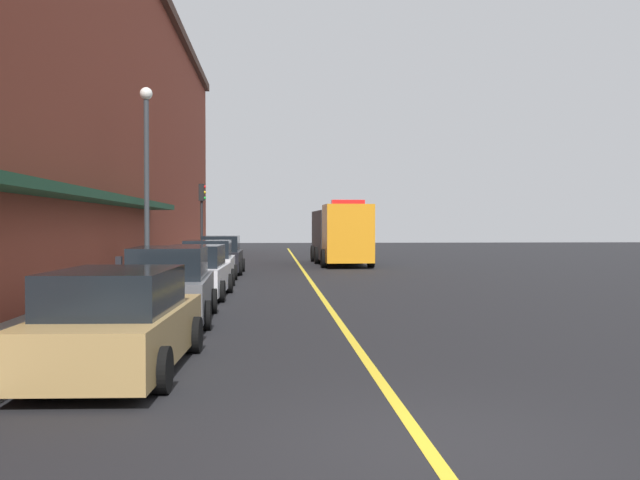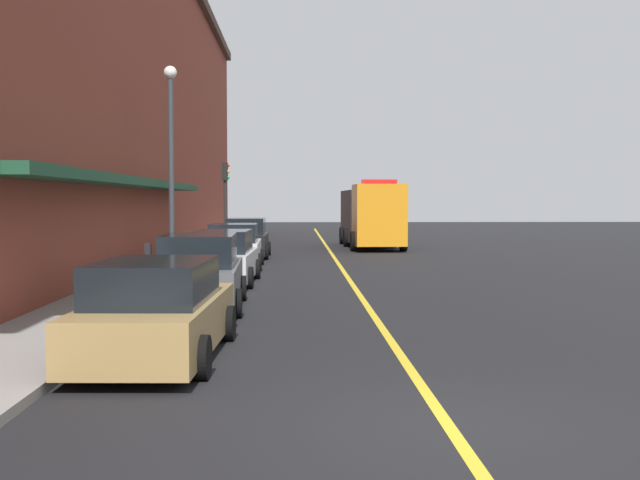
{
  "view_description": "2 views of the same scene",
  "coord_description": "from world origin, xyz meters",
  "px_view_note": "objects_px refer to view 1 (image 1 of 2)",
  "views": [
    {
      "loc": [
        -1.58,
        -7.19,
        2.27
      ],
      "look_at": [
        0.94,
        29.05,
        1.48
      ],
      "focal_mm": 39.47,
      "sensor_mm": 36.0,
      "label": 1
    },
    {
      "loc": [
        -1.72,
        -8.46,
        2.53
      ],
      "look_at": [
        -0.79,
        20.43,
        1.04
      ],
      "focal_mm": 43.06,
      "sensor_mm": 36.0,
      "label": 2
    }
  ],
  "objects_px": {
    "parked_car_1": "(170,287)",
    "traffic_light_near": "(202,208)",
    "parked_car_0": "(118,323)",
    "utility_truck": "(340,235)",
    "street_lamp_left": "(147,164)",
    "parking_meter_0": "(119,273)",
    "parked_car_4": "(221,256)",
    "parked_car_3": "(208,263)",
    "parked_car_2": "(196,273)",
    "parking_meter_1": "(187,252)"
  },
  "relations": [
    {
      "from": "parking_meter_1",
      "to": "street_lamp_left",
      "type": "distance_m",
      "value": 7.59
    },
    {
      "from": "parked_car_1",
      "to": "traffic_light_near",
      "type": "relative_size",
      "value": 1.08
    },
    {
      "from": "parked_car_1",
      "to": "utility_truck",
      "type": "relative_size",
      "value": 0.51
    },
    {
      "from": "parked_car_1",
      "to": "traffic_light_near",
      "type": "distance_m",
      "value": 21.61
    },
    {
      "from": "parking_meter_1",
      "to": "traffic_light_near",
      "type": "relative_size",
      "value": 0.31
    },
    {
      "from": "parked_car_0",
      "to": "parked_car_4",
      "type": "distance_m",
      "value": 21.75
    },
    {
      "from": "parking_meter_1",
      "to": "parked_car_0",
      "type": "bearing_deg",
      "value": -86.11
    },
    {
      "from": "traffic_light_near",
      "to": "utility_truck",
      "type": "bearing_deg",
      "value": 14.41
    },
    {
      "from": "parked_car_3",
      "to": "street_lamp_left",
      "type": "xyz_separation_m",
      "value": [
        -1.93,
        -2.4,
        3.62
      ]
    },
    {
      "from": "parked_car_4",
      "to": "utility_truck",
      "type": "distance_m",
      "value": 9.57
    },
    {
      "from": "parking_meter_0",
      "to": "traffic_light_near",
      "type": "height_order",
      "value": "traffic_light_near"
    },
    {
      "from": "parked_car_4",
      "to": "parked_car_0",
      "type": "bearing_deg",
      "value": -179.86
    },
    {
      "from": "parked_car_3",
      "to": "utility_truck",
      "type": "distance_m",
      "value": 14.0
    },
    {
      "from": "street_lamp_left",
      "to": "traffic_light_near",
      "type": "xyz_separation_m",
      "value": [
        0.66,
        12.87,
        -1.24
      ]
    },
    {
      "from": "parked_car_4",
      "to": "utility_truck",
      "type": "relative_size",
      "value": 0.46
    },
    {
      "from": "parked_car_4",
      "to": "parking_meter_0",
      "type": "bearing_deg",
      "value": 174.69
    },
    {
      "from": "parked_car_0",
      "to": "parked_car_3",
      "type": "distance_m",
      "value": 16.52
    },
    {
      "from": "parking_meter_0",
      "to": "parked_car_3",
      "type": "bearing_deg",
      "value": 82.28
    },
    {
      "from": "parked_car_0",
      "to": "utility_truck",
      "type": "xyz_separation_m",
      "value": [
        6.27,
        28.96,
        0.95
      ]
    },
    {
      "from": "parked_car_3",
      "to": "traffic_light_near",
      "type": "relative_size",
      "value": 1.02
    },
    {
      "from": "parked_car_3",
      "to": "parked_car_4",
      "type": "height_order",
      "value": "parked_car_4"
    },
    {
      "from": "parked_car_1",
      "to": "street_lamp_left",
      "type": "xyz_separation_m",
      "value": [
        -2.02,
        8.56,
        3.58
      ]
    },
    {
      "from": "parking_meter_0",
      "to": "parking_meter_1",
      "type": "relative_size",
      "value": 1.0
    },
    {
      "from": "utility_truck",
      "to": "parked_car_2",
      "type": "bearing_deg",
      "value": -20.86
    },
    {
      "from": "parked_car_4",
      "to": "street_lamp_left",
      "type": "bearing_deg",
      "value": 165.12
    },
    {
      "from": "parked_car_4",
      "to": "traffic_light_near",
      "type": "height_order",
      "value": "traffic_light_near"
    },
    {
      "from": "utility_truck",
      "to": "traffic_light_near",
      "type": "bearing_deg",
      "value": -77.22
    },
    {
      "from": "parked_car_0",
      "to": "parked_car_1",
      "type": "height_order",
      "value": "parked_car_1"
    },
    {
      "from": "parked_car_2",
      "to": "parked_car_3",
      "type": "height_order",
      "value": "parked_car_3"
    },
    {
      "from": "utility_truck",
      "to": "traffic_light_near",
      "type": "height_order",
      "value": "traffic_light_near"
    },
    {
      "from": "parked_car_1",
      "to": "parked_car_2",
      "type": "distance_m",
      "value": 5.49
    },
    {
      "from": "parked_car_3",
      "to": "parked_car_4",
      "type": "xyz_separation_m",
      "value": [
        0.14,
        5.23,
        0.04
      ]
    },
    {
      "from": "parking_meter_0",
      "to": "street_lamp_left",
      "type": "xyz_separation_m",
      "value": [
        -0.6,
        7.4,
        3.34
      ]
    },
    {
      "from": "parked_car_1",
      "to": "utility_truck",
      "type": "bearing_deg",
      "value": -16.81
    },
    {
      "from": "utility_truck",
      "to": "parking_meter_0",
      "type": "xyz_separation_m",
      "value": [
        -7.69,
        -22.23,
        -0.64
      ]
    },
    {
      "from": "parking_meter_0",
      "to": "parked_car_4",
      "type": "bearing_deg",
      "value": 84.44
    },
    {
      "from": "parked_car_3",
      "to": "traffic_light_near",
      "type": "distance_m",
      "value": 10.82
    },
    {
      "from": "parked_car_3",
      "to": "parking_meter_0",
      "type": "height_order",
      "value": "parked_car_3"
    },
    {
      "from": "parked_car_4",
      "to": "utility_truck",
      "type": "bearing_deg",
      "value": -40.59
    },
    {
      "from": "parked_car_1",
      "to": "utility_truck",
      "type": "height_order",
      "value": "utility_truck"
    },
    {
      "from": "parked_car_3",
      "to": "traffic_light_near",
      "type": "bearing_deg",
      "value": 6.12
    },
    {
      "from": "traffic_light_near",
      "to": "parked_car_4",
      "type": "bearing_deg",
      "value": -75.03
    },
    {
      "from": "parked_car_3",
      "to": "parked_car_2",
      "type": "bearing_deg",
      "value": -179.52
    },
    {
      "from": "parked_car_2",
      "to": "parked_car_3",
      "type": "bearing_deg",
      "value": 2.69
    },
    {
      "from": "parked_car_0",
      "to": "parking_meter_1",
      "type": "distance_m",
      "value": 20.97
    },
    {
      "from": "parked_car_0",
      "to": "parked_car_1",
      "type": "bearing_deg",
      "value": 2.13
    },
    {
      "from": "parked_car_3",
      "to": "street_lamp_left",
      "type": "bearing_deg",
      "value": 140.4
    },
    {
      "from": "parked_car_2",
      "to": "parking_meter_0",
      "type": "distance_m",
      "value": 4.58
    },
    {
      "from": "parked_car_0",
      "to": "parked_car_2",
      "type": "xyz_separation_m",
      "value": [
        0.03,
        11.06,
        0.02
      ]
    },
    {
      "from": "utility_truck",
      "to": "parking_meter_0",
      "type": "relative_size",
      "value": 6.83
    }
  ]
}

